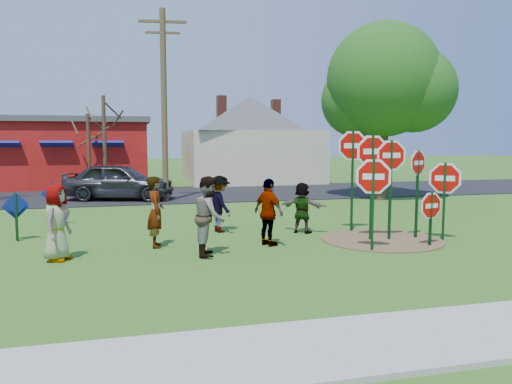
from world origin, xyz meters
TOP-DOWN VIEW (x-y plane):
  - ground at (0.00, 0.00)m, footprint 120.00×120.00m
  - sidewalk at (0.00, -7.20)m, footprint 22.00×1.80m
  - road at (0.00, 11.50)m, footprint 120.00×7.50m
  - dirt_patch at (4.50, -1.00)m, footprint 3.20×3.20m
  - red_building at (-5.50, 17.99)m, footprint 9.40×7.69m
  - cream_house at (5.50, 18.00)m, footprint 9.40×9.40m
  - stop_sign_a at (3.62, -2.15)m, footprint 1.02×0.55m
  - stop_sign_b at (4.26, 0.35)m, footprint 1.13×0.31m
  - stop_sign_c at (4.69, -1.05)m, footprint 1.09×0.15m
  - stop_sign_d at (5.51, -1.03)m, footprint 0.84×0.42m
  - stop_sign_e at (5.30, -2.00)m, footprint 0.90×0.21m
  - stop_sign_f at (6.05, -1.46)m, footprint 0.88×0.73m
  - stop_sign_g at (4.19, -0.97)m, footprint 1.16×0.16m
  - blue_diamond_b at (-4.88, 1.25)m, footprint 0.60×0.06m
  - blue_diamond_c at (-4.92, 1.39)m, footprint 0.67×0.10m
  - blue_diamond_d at (-4.30, 3.63)m, footprint 0.71×0.08m
  - person_a at (-3.56, -1.26)m, footprint 0.80×0.97m
  - person_b at (-1.37, -0.39)m, footprint 0.43×0.65m
  - person_c at (-0.22, -1.59)m, footprint 0.85×1.01m
  - person_d at (0.54, 1.23)m, footprint 0.86×1.18m
  - person_e at (1.39, -0.93)m, footprint 0.81×1.08m
  - person_f at (2.80, 0.52)m, footprint 1.32×1.20m
  - suv at (-2.41, 9.77)m, footprint 5.08×3.16m
  - utility_pole at (-0.47, 8.76)m, footprint 1.97×0.37m
  - leafy_tree at (9.05, 7.25)m, footprint 5.47×4.99m
  - bare_tree_east at (-3.91, 13.44)m, footprint 1.80×1.80m
  - bare_tree_extra at (-3.08, 12.06)m, footprint 1.80×1.80m

SIDE VIEW (x-z plane):
  - ground at x=0.00m, z-range 0.00..0.00m
  - dirt_patch at x=4.50m, z-range 0.00..0.03m
  - road at x=0.00m, z-range 0.00..0.04m
  - sidewalk at x=0.00m, z-range 0.00..0.08m
  - person_f at x=2.80m, z-range 0.00..1.46m
  - blue_diamond_c at x=-4.92m, z-range 0.14..1.37m
  - blue_diamond_b at x=-4.88m, z-range 0.16..1.46m
  - person_d at x=0.54m, z-range 0.00..1.64m
  - blue_diamond_d at x=-4.30m, z-range 0.16..1.51m
  - suv at x=-2.41m, z-range 0.04..1.66m
  - person_e at x=1.39m, z-range 0.00..1.71m
  - person_a at x=-3.56m, z-range 0.00..1.71m
  - person_b at x=-1.37m, z-range 0.00..1.77m
  - person_c at x=-0.22m, z-range 0.00..1.84m
  - stop_sign_e at x=5.30m, z-range 0.21..1.70m
  - stop_sign_f at x=6.05m, z-range 0.42..2.64m
  - stop_sign_a at x=3.62m, z-range 0.43..2.80m
  - stop_sign_d at x=5.51m, z-range 0.57..3.09m
  - red_building at x=-5.50m, z-range 0.02..3.92m
  - stop_sign_c at x=4.69m, z-range 0.56..3.37m
  - stop_sign_g at x=4.19m, z-range 0.59..3.53m
  - stop_sign_b at x=4.26m, z-range 0.69..3.77m
  - bare_tree_east at x=-3.91m, z-range 0.58..4.54m
  - cream_house at x=5.50m, z-range -0.33..6.17m
  - bare_tree_extra at x=-3.08m, z-range 0.70..5.45m
  - utility_pole at x=-0.47m, z-range 0.21..8.30m
  - leafy_tree at x=9.05m, z-range 1.12..8.89m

